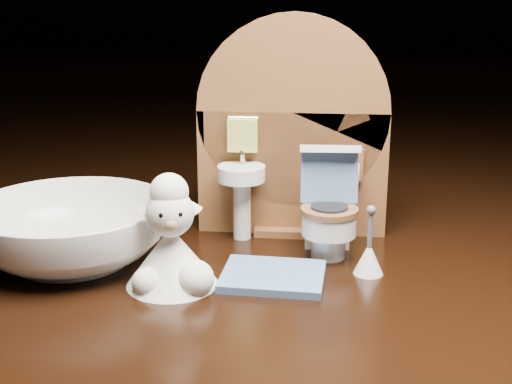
% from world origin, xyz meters
% --- Properties ---
extents(backdrop_panel, '(0.13, 0.05, 0.15)m').
position_xyz_m(backdrop_panel, '(-0.00, 0.06, 0.07)').
color(backdrop_panel, brown).
rests_on(backdrop_panel, ground).
extents(toy_toilet, '(0.04, 0.05, 0.07)m').
position_xyz_m(toy_toilet, '(0.03, 0.02, 0.03)').
color(toy_toilet, white).
rests_on(toy_toilet, ground).
extents(bath_mat, '(0.06, 0.05, 0.00)m').
position_xyz_m(bath_mat, '(-0.01, -0.02, 0.00)').
color(bath_mat, '#4B6B96').
rests_on(bath_mat, ground).
extents(toilet_brush, '(0.02, 0.02, 0.04)m').
position_xyz_m(toilet_brush, '(0.05, -0.01, 0.01)').
color(toilet_brush, white).
rests_on(toilet_brush, ground).
extents(plush_lamb, '(0.05, 0.05, 0.07)m').
position_xyz_m(plush_lamb, '(-0.06, -0.04, 0.02)').
color(plush_lamb, white).
rests_on(plush_lamb, ground).
extents(ceramic_bowl, '(0.13, 0.13, 0.04)m').
position_xyz_m(ceramic_bowl, '(-0.13, -0.01, 0.02)').
color(ceramic_bowl, white).
rests_on(ceramic_bowl, ground).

